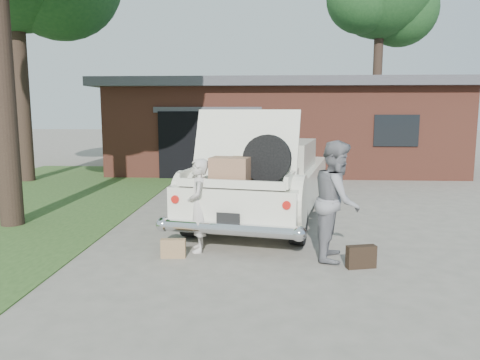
{
  "coord_description": "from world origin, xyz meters",
  "views": [
    {
      "loc": [
        0.47,
        -7.11,
        2.28
      ],
      "look_at": [
        0.0,
        0.6,
        1.1
      ],
      "focal_mm": 35.0,
      "sensor_mm": 36.0,
      "label": 1
    }
  ],
  "objects": [
    {
      "name": "ground",
      "position": [
        0.0,
        0.0,
        0.0
      ],
      "size": [
        90.0,
        90.0,
        0.0
      ],
      "primitive_type": "plane",
      "color": "gray",
      "rests_on": "ground"
    },
    {
      "name": "grass_strip",
      "position": [
        -5.5,
        3.0,
        0.01
      ],
      "size": [
        6.0,
        16.0,
        0.02
      ],
      "primitive_type": "cube",
      "color": "#2D4C1E",
      "rests_on": "ground"
    },
    {
      "name": "house",
      "position": [
        0.98,
        11.47,
        1.67
      ],
      "size": [
        12.8,
        7.8,
        3.3
      ],
      "color": "brown",
      "rests_on": "ground"
    },
    {
      "name": "sedan",
      "position": [
        0.4,
        2.58,
        0.83
      ],
      "size": [
        3.22,
        5.93,
        2.27
      ],
      "rotation": [
        0.0,
        0.0,
        -0.2
      ],
      "color": "beige",
      "rests_on": "ground"
    },
    {
      "name": "woman_left",
      "position": [
        -0.64,
        0.16,
        0.75
      ],
      "size": [
        0.43,
        0.59,
        1.5
      ],
      "primitive_type": "imported",
      "rotation": [
        0.0,
        0.0,
        -1.43
      ],
      "color": "beige",
      "rests_on": "ground"
    },
    {
      "name": "woman_right",
      "position": [
        1.51,
        -0.09,
        0.91
      ],
      "size": [
        0.84,
        1.0,
        1.81
      ],
      "primitive_type": "imported",
      "rotation": [
        0.0,
        0.0,
        1.38
      ],
      "color": "gray",
      "rests_on": "ground"
    },
    {
      "name": "suitcase_left",
      "position": [
        -0.98,
        -0.22,
        0.15
      ],
      "size": [
        0.39,
        0.14,
        0.29
      ],
      "primitive_type": "cube",
      "rotation": [
        0.0,
        0.0,
        0.06
      ],
      "color": "#9E7A50",
      "rests_on": "ground"
    },
    {
      "name": "suitcase_right",
      "position": [
        1.82,
        -0.52,
        0.17
      ],
      "size": [
        0.45,
        0.24,
        0.33
      ],
      "primitive_type": "cube",
      "rotation": [
        0.0,
        0.0,
        0.25
      ],
      "color": "black",
      "rests_on": "ground"
    }
  ]
}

